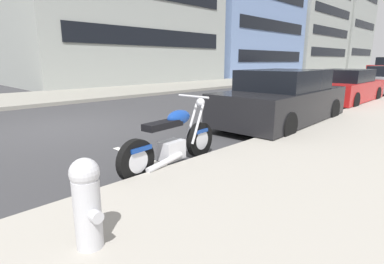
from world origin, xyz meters
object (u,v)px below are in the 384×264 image
object	(u,v)px
parked_motorcycle	(173,142)
parked_car_second_in_row	(283,99)
fire_hydrant	(87,201)
parked_car_mid_block	(345,88)

from	to	relation	value
parked_motorcycle	parked_car_second_in_row	bearing A→B (deg)	-0.58
parked_motorcycle	parked_car_second_in_row	world-z (taller)	parked_car_second_in_row
parked_motorcycle	fire_hydrant	distance (m)	2.38
parked_motorcycle	fire_hydrant	world-z (taller)	parked_motorcycle
parked_motorcycle	parked_car_second_in_row	size ratio (longest dim) A/B	0.47
parked_car_second_in_row	parked_car_mid_block	distance (m)	5.38
parked_car_mid_block	fire_hydrant	bearing A→B (deg)	-171.51
parked_motorcycle	parked_car_mid_block	distance (m)	9.61
parked_motorcycle	fire_hydrant	xyz separation A→B (m)	(-2.03, -1.23, 0.13)
parked_car_mid_block	parked_car_second_in_row	bearing A→B (deg)	-178.12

